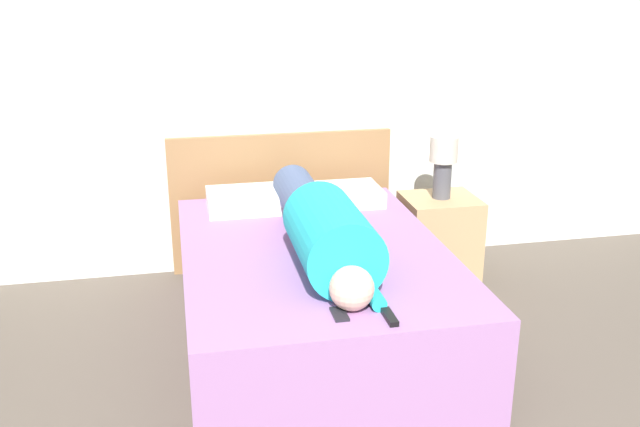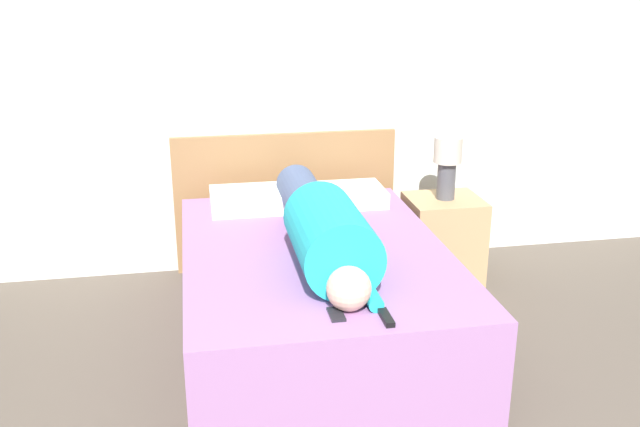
{
  "view_description": "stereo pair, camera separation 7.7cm",
  "coord_description": "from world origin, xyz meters",
  "px_view_note": "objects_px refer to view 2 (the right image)",
  "views": [
    {
      "loc": [
        -0.65,
        -1.06,
        2.02
      ],
      "look_at": [
        0.05,
        2.31,
        0.83
      ],
      "focal_mm": 40.0,
      "sensor_mm": 36.0,
      "label": 1
    },
    {
      "loc": [
        -0.58,
        -1.07,
        2.02
      ],
      "look_at": [
        0.05,
        2.31,
        0.83
      ],
      "focal_mm": 40.0,
      "sensor_mm": 36.0,
      "label": 2
    }
  ],
  "objects_px": {
    "pillow_near_headboard": "(252,200)",
    "cell_phone": "(336,314)",
    "table_lamp": "(447,162)",
    "pillow_second": "(345,195)",
    "tv_remote": "(386,318)",
    "nightstand": "(443,239)",
    "person_lying": "(323,227)",
    "bed": "(315,297)"
  },
  "relations": [
    {
      "from": "nightstand",
      "to": "cell_phone",
      "type": "bearing_deg",
      "value": -124.7
    },
    {
      "from": "table_lamp",
      "to": "tv_remote",
      "type": "bearing_deg",
      "value": -117.91
    },
    {
      "from": "bed",
      "to": "cell_phone",
      "type": "height_order",
      "value": "cell_phone"
    },
    {
      "from": "person_lying",
      "to": "tv_remote",
      "type": "xyz_separation_m",
      "value": [
        0.14,
        -0.75,
        -0.15
      ]
    },
    {
      "from": "pillow_near_headboard",
      "to": "tv_remote",
      "type": "xyz_separation_m",
      "value": [
        0.43,
        -1.62,
        -0.04
      ]
    },
    {
      "from": "tv_remote",
      "to": "nightstand",
      "type": "bearing_deg",
      "value": 62.09
    },
    {
      "from": "person_lying",
      "to": "cell_phone",
      "type": "xyz_separation_m",
      "value": [
        -0.07,
        -0.67,
        -0.16
      ]
    },
    {
      "from": "table_lamp",
      "to": "nightstand",
      "type": "bearing_deg",
      "value": 0.0
    },
    {
      "from": "table_lamp",
      "to": "pillow_near_headboard",
      "type": "height_order",
      "value": "table_lamp"
    },
    {
      "from": "cell_phone",
      "to": "table_lamp",
      "type": "bearing_deg",
      "value": 55.3
    },
    {
      "from": "bed",
      "to": "pillow_near_headboard",
      "type": "xyz_separation_m",
      "value": [
        -0.27,
        0.74,
        0.35
      ]
    },
    {
      "from": "person_lying",
      "to": "tv_remote",
      "type": "height_order",
      "value": "person_lying"
    },
    {
      "from": "nightstand",
      "to": "person_lying",
      "type": "relative_size",
      "value": 0.35
    },
    {
      "from": "bed",
      "to": "table_lamp",
      "type": "height_order",
      "value": "table_lamp"
    },
    {
      "from": "table_lamp",
      "to": "pillow_near_headboard",
      "type": "xyz_separation_m",
      "value": [
        -1.28,
        0.02,
        -0.19
      ]
    },
    {
      "from": "nightstand",
      "to": "pillow_near_headboard",
      "type": "relative_size",
      "value": 1.12
    },
    {
      "from": "pillow_near_headboard",
      "to": "cell_phone",
      "type": "bearing_deg",
      "value": -81.75
    },
    {
      "from": "bed",
      "to": "person_lying",
      "type": "xyz_separation_m",
      "value": [
        0.02,
        -0.12,
        0.45
      ]
    },
    {
      "from": "pillow_near_headboard",
      "to": "pillow_second",
      "type": "distance_m",
      "value": 0.6
    },
    {
      "from": "tv_remote",
      "to": "person_lying",
      "type": "bearing_deg",
      "value": 100.25
    },
    {
      "from": "person_lying",
      "to": "pillow_second",
      "type": "distance_m",
      "value": 0.93
    },
    {
      "from": "table_lamp",
      "to": "person_lying",
      "type": "height_order",
      "value": "table_lamp"
    },
    {
      "from": "pillow_near_headboard",
      "to": "pillow_second",
      "type": "relative_size",
      "value": 1.05
    },
    {
      "from": "nightstand",
      "to": "tv_remote",
      "type": "xyz_separation_m",
      "value": [
        -0.85,
        -1.6,
        0.31
      ]
    },
    {
      "from": "table_lamp",
      "to": "cell_phone",
      "type": "bearing_deg",
      "value": -124.7
    },
    {
      "from": "bed",
      "to": "person_lying",
      "type": "bearing_deg",
      "value": -80.81
    },
    {
      "from": "table_lamp",
      "to": "tv_remote",
      "type": "distance_m",
      "value": 1.83
    },
    {
      "from": "nightstand",
      "to": "person_lying",
      "type": "height_order",
      "value": "person_lying"
    },
    {
      "from": "nightstand",
      "to": "table_lamp",
      "type": "height_order",
      "value": "table_lamp"
    },
    {
      "from": "person_lying",
      "to": "pillow_near_headboard",
      "type": "height_order",
      "value": "person_lying"
    },
    {
      "from": "table_lamp",
      "to": "person_lying",
      "type": "bearing_deg",
      "value": -139.22
    },
    {
      "from": "table_lamp",
      "to": "pillow_near_headboard",
      "type": "distance_m",
      "value": 1.29
    },
    {
      "from": "table_lamp",
      "to": "cell_phone",
      "type": "relative_size",
      "value": 3.18
    },
    {
      "from": "table_lamp",
      "to": "pillow_second",
      "type": "distance_m",
      "value": 0.7
    },
    {
      "from": "cell_phone",
      "to": "bed",
      "type": "bearing_deg",
      "value": 86.45
    },
    {
      "from": "nightstand",
      "to": "pillow_second",
      "type": "xyz_separation_m",
      "value": [
        -0.67,
        0.02,
        0.34
      ]
    },
    {
      "from": "bed",
      "to": "person_lying",
      "type": "distance_m",
      "value": 0.47
    },
    {
      "from": "nightstand",
      "to": "cell_phone",
      "type": "height_order",
      "value": "cell_phone"
    },
    {
      "from": "tv_remote",
      "to": "cell_phone",
      "type": "bearing_deg",
      "value": 158.75
    },
    {
      "from": "pillow_second",
      "to": "cell_phone",
      "type": "distance_m",
      "value": 1.58
    },
    {
      "from": "person_lying",
      "to": "pillow_second",
      "type": "xyz_separation_m",
      "value": [
        0.31,
        0.87,
        -0.11
      ]
    },
    {
      "from": "bed",
      "to": "person_lying",
      "type": "relative_size",
      "value": 1.21
    }
  ]
}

